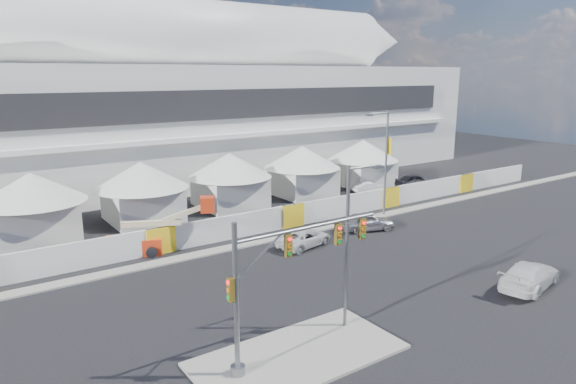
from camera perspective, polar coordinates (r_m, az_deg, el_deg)
ground at (r=31.00m, az=7.02°, el=-12.10°), size 160.00×160.00×0.00m
median_island at (r=25.55m, az=1.13°, el=-17.68°), size 10.00×5.00×0.15m
far_curb at (r=52.83m, az=14.29°, el=-1.67°), size 80.00×1.20×0.12m
stadium at (r=68.22m, az=-10.95°, el=9.74°), size 80.00×24.80×21.98m
tent_row at (r=49.80m, az=-11.05°, el=1.26°), size 53.40×8.40×5.40m
hoarding_fence at (r=44.84m, az=0.49°, el=-2.63°), size 70.00×0.25×2.00m
scaffold_tower at (r=86.52m, az=14.20°, el=7.95°), size 4.40×4.40×12.00m
sedan_silver at (r=44.32m, az=8.79°, el=-3.26°), size 3.26×5.00×1.58m
pickup_curb at (r=39.92m, az=1.79°, el=-5.13°), size 3.29×5.19×1.34m
pickup_near at (r=35.80m, az=25.25°, el=-8.36°), size 3.39×6.00×1.64m
lot_car_a at (r=58.32m, az=9.11°, el=0.52°), size 2.34×4.04×1.26m
lot_car_b at (r=61.93m, az=13.96°, el=1.20°), size 3.29×5.12×1.62m
traffic_mast at (r=23.19m, az=-1.88°, el=-10.16°), size 8.21×0.68×6.97m
streetlight_median at (r=26.40m, az=6.94°, el=-4.82°), size 2.37×0.24×8.57m
streetlight_curb at (r=48.03m, az=10.67°, el=3.97°), size 2.92×0.66×9.87m
boom_lift at (r=40.03m, az=-15.76°, el=-4.91°), size 8.47×3.40×4.14m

